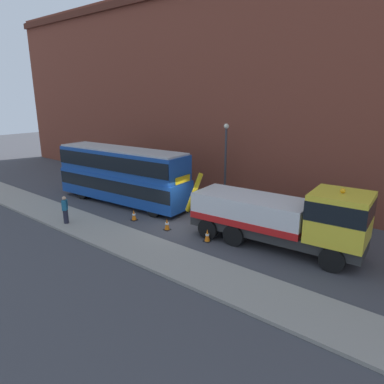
{
  "coord_description": "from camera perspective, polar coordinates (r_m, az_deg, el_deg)",
  "views": [
    {
      "loc": [
        13.0,
        -15.4,
        7.78
      ],
      "look_at": [
        0.07,
        0.46,
        2.0
      ],
      "focal_mm": 32.42,
      "sensor_mm": 36.0,
      "label": 1
    }
  ],
  "objects": [
    {
      "name": "traffic_cone_midway",
      "position": [
        20.68,
        -4.14,
        -5.35
      ],
      "size": [
        0.36,
        0.36,
        0.72
      ],
      "color": "orange",
      "rests_on": "ground_plane"
    },
    {
      "name": "traffic_cone_near_truck",
      "position": [
        19.09,
        2.53,
        -7.18
      ],
      "size": [
        0.36,
        0.36,
        0.72
      ],
      "color": "orange",
      "rests_on": "ground_plane"
    },
    {
      "name": "pedestrian_onlooker",
      "position": [
        22.49,
        -20.14,
        -2.82
      ],
      "size": [
        0.46,
        0.47,
        1.71
      ],
      "rotation": [
        0.0,
        0.0,
        0.75
      ],
      "color": "#232333",
      "rests_on": "near_kerb"
    },
    {
      "name": "near_kerb",
      "position": [
        18.81,
        -9.28,
        -8.63
      ],
      "size": [
        60.0,
        2.8,
        0.15
      ],
      "primitive_type": "cube",
      "color": "gray",
      "rests_on": "ground_plane"
    },
    {
      "name": "recovery_tow_truck",
      "position": [
        18.38,
        14.66,
        -3.88
      ],
      "size": [
        10.22,
        3.34,
        3.67
      ],
      "rotation": [
        0.0,
        0.0,
        0.08
      ],
      "color": "#2D2D2D",
      "rests_on": "ground_plane"
    },
    {
      "name": "traffic_cone_near_bus",
      "position": [
        22.47,
        -9.53,
        -3.79
      ],
      "size": [
        0.36,
        0.36,
        0.72
      ],
      "color": "orange",
      "rests_on": "ground_plane"
    },
    {
      "name": "building_facade",
      "position": [
        26.09,
        9.67,
        16.19
      ],
      "size": [
        60.0,
        1.5,
        16.0
      ],
      "color": "brown",
      "rests_on": "ground_plane"
    },
    {
      "name": "ground_plane",
      "position": [
        21.6,
        -0.92,
        -5.34
      ],
      "size": [
        120.0,
        120.0,
        0.0
      ],
      "primitive_type": "plane",
      "color": "#424247"
    },
    {
      "name": "street_lamp",
      "position": [
        24.89,
        5.55,
        5.73
      ],
      "size": [
        0.36,
        0.36,
        5.83
      ],
      "color": "#38383D",
      "rests_on": "ground_plane"
    },
    {
      "name": "double_decker_bus",
      "position": [
        25.78,
        -11.48,
        3.02
      ],
      "size": [
        11.17,
        3.41,
        4.06
      ],
      "rotation": [
        0.0,
        0.0,
        0.08
      ],
      "color": "#19479E",
      "rests_on": "ground_plane"
    }
  ]
}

